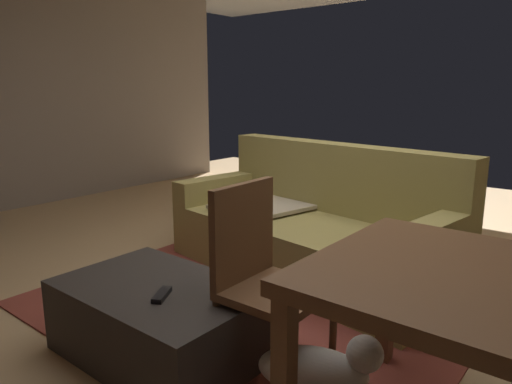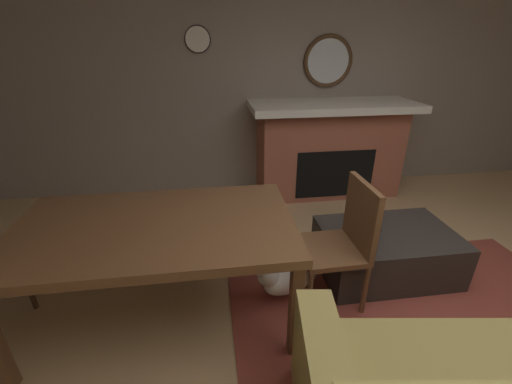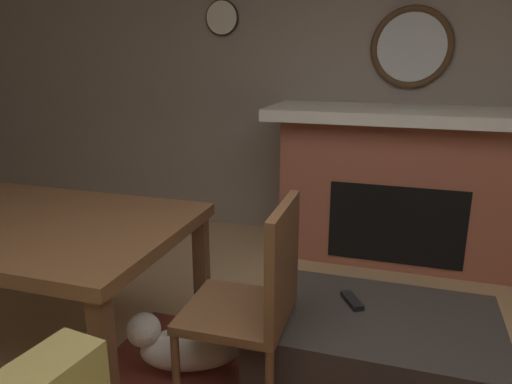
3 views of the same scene
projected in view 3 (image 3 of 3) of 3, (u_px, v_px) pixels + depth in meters
name	position (u px, v px, depth m)	size (l,w,h in m)	color
wall_back_fireplace_side	(382.00, 72.00, 3.71)	(8.30, 0.12, 2.72)	gray
fireplace	(400.00, 184.00, 3.53)	(1.91, 0.76, 1.13)	#9E5642
round_wall_mirror	(412.00, 47.00, 3.52)	(0.59, 0.05, 0.59)	#4C331E
ottoman_coffee_table	(374.00, 353.00, 2.17)	(1.05, 0.70, 0.39)	#2D2826
tv_remote	(352.00, 301.00, 2.22)	(0.05, 0.16, 0.02)	black
dining_table	(9.00, 231.00, 2.34)	(1.75, 1.00, 0.74)	brown
dining_chair_west	(257.00, 295.00, 2.01)	(0.45, 0.45, 0.93)	brown
small_dog	(185.00, 345.00, 2.27)	(0.54, 0.39, 0.30)	silver
wall_clock	(222.00, 18.00, 3.89)	(0.28, 0.03, 0.28)	silver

